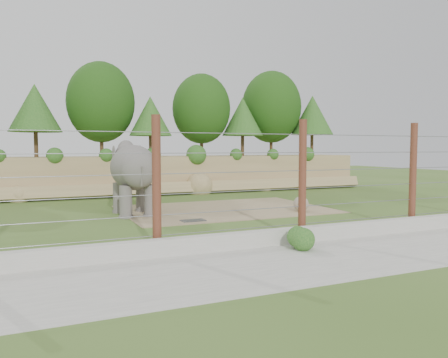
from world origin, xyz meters
name	(u,v)px	position (x,y,z in m)	size (l,w,h in m)	color
ground	(243,219)	(0.00, 0.00, 0.00)	(90.00, 90.00, 0.00)	#476825
back_embankment	(170,135)	(0.59, 12.68, 3.97)	(30.00, 5.52, 8.77)	#9C8658
dirt_patch	(225,209)	(0.50, 3.00, 0.01)	(10.00, 7.00, 0.02)	#9D825E
drain_grate	(193,220)	(-2.18, 0.27, 0.04)	(1.00, 0.60, 0.03)	#262628
elephant	(134,178)	(-4.02, 3.13, 1.67)	(1.77, 4.14, 3.35)	#5C5753
stone_ball	(301,204)	(3.50, 0.77, 0.38)	(0.73, 0.73, 0.73)	gray
retaining_wall	(310,234)	(0.00, -5.00, 0.25)	(26.00, 0.35, 0.50)	#B0ADA5
walkway	(351,255)	(0.00, -7.00, 0.01)	(26.00, 4.00, 0.01)	#B0ADA5
barrier_fence	(302,179)	(0.00, -4.50, 2.00)	(20.26, 0.26, 4.00)	#5F2F1A
walkway_shrub	(298,237)	(-1.00, -5.80, 0.37)	(0.73, 0.73, 0.73)	#1A521B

